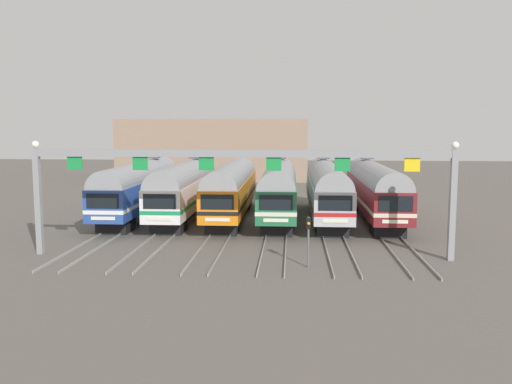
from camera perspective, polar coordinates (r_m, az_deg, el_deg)
The scene contains 11 objects.
ground_plane at distance 45.93m, azimuth -0.07°, elevation -2.85°, with size 160.00×160.00×0.00m, color #5B564F.
track_bed at distance 62.71m, azimuth 0.97°, elevation -0.14°, with size 21.56×70.00×0.15m.
commuter_train_blue at distance 47.29m, azimuth -12.29°, elevation 0.56°, with size 2.88×18.06×5.05m.
commuter_train_white at distance 46.34m, azimuth -7.52°, elevation 0.53°, with size 2.88×18.06×5.05m.
commuter_train_orange at distance 45.72m, azimuth -2.58°, elevation 0.50°, with size 2.88×18.06×4.77m.
commuter_train_green at distance 45.46m, azimuth 2.45°, elevation 0.46°, with size 2.88×18.06×5.05m.
commuter_train_stainless at distance 45.54m, azimuth 7.50°, elevation 0.42°, with size 2.88×18.06×5.05m.
commuter_train_maroon at distance 45.98m, azimuth 12.50°, elevation 0.38°, with size 2.88×18.06×5.05m.
catenary_gantry at distance 31.90m, azimuth -1.71°, elevation 2.48°, with size 25.30×0.44×6.97m.
yard_signal_mast at distance 30.05m, azimuth 5.57°, elevation -4.26°, with size 0.28×0.35×2.86m.
maintenance_building at distance 80.94m, azimuth -4.42°, elevation 4.54°, with size 27.51×10.00×8.86m, color gray.
Camera 1 is at (3.04, -45.15, 7.84)m, focal length 37.75 mm.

